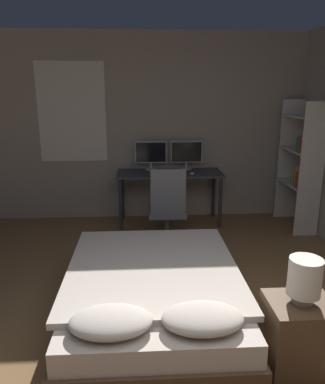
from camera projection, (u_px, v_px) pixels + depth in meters
The scene contains 11 objects.
wall_back at pixel (161, 128), 5.51m from camera, with size 12.00×0.08×2.70m.
bed at pixel (153, 295), 3.18m from camera, with size 1.45×1.92×0.53m.
nightstand at pixel (298, 335), 2.62m from camera, with size 0.45×0.40×0.52m.
bedside_lamp at pixel (305, 277), 2.50m from camera, with size 0.22×0.22×0.32m.
desk at pixel (170, 179), 5.35m from camera, with size 1.49×0.59×0.77m.
monitor_left at pixel (151, 154), 5.43m from camera, with size 0.46×0.16×0.42m.
monitor_right at pixel (187, 153), 5.46m from camera, with size 0.46×0.16×0.42m.
keyboard at pixel (171, 175), 5.14m from camera, with size 0.40×0.13×0.02m.
computer_mouse at pixel (192, 174), 5.15m from camera, with size 0.07×0.05×0.04m.
office_chair at pixel (167, 214), 4.71m from camera, with size 0.52×0.52×1.01m.
bookshelf at pixel (302, 162), 5.10m from camera, with size 0.32×0.78×1.77m.
Camera 1 is at (-0.33, -1.64, 1.94)m, focal length 35.00 mm.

